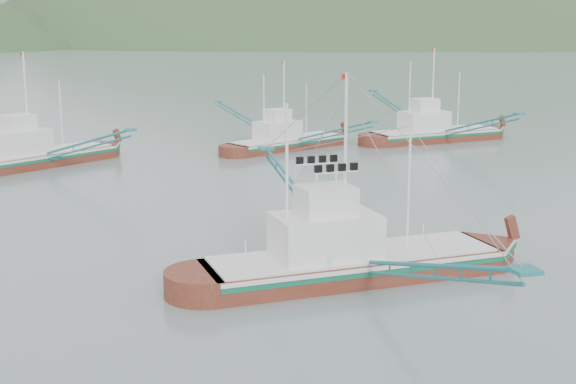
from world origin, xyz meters
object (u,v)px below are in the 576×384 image
object	(u,v)px
main_boat	(349,248)
bg_boat_right	(434,125)
bg_boat_far	(287,130)
bg_boat_left	(33,141)

from	to	relation	value
main_boat	bg_boat_right	distance (m)	47.96
main_boat	bg_boat_right	xyz separation A→B (m)	(24.48, 41.25, 0.14)
main_boat	bg_boat_right	bearing A→B (deg)	54.90
main_boat	bg_boat_far	size ratio (longest dim) A/B	1.25
bg_boat_left	bg_boat_far	xyz separation A→B (m)	(24.14, 3.27, -0.37)
main_boat	bg_boat_right	world-z (taller)	main_boat
bg_boat_left	bg_boat_right	xyz separation A→B (m)	(40.67, 4.11, -0.57)
main_boat	bg_boat_far	xyz separation A→B (m)	(7.95, 40.41, 0.34)
bg_boat_left	bg_boat_right	world-z (taller)	bg_boat_left
bg_boat_left	bg_boat_right	size ratio (longest dim) A/B	0.93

